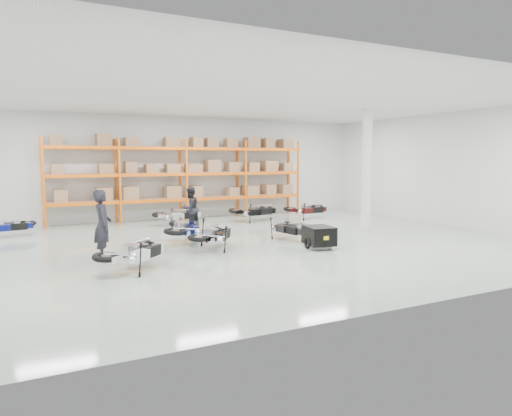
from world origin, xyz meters
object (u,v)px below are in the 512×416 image
moto_back_b (179,212)px  person_left (103,225)px  person_back (190,208)px  moto_back_d (307,207)px  moto_silver_left (134,247)px  moto_black_far_left (214,231)px  moto_back_a (8,223)px  trailer (319,236)px  moto_touring_right (291,224)px  moto_back_c (255,208)px  moto_blue_centre (185,224)px

moto_back_b → person_left: person_left is taller
person_back → moto_back_d: bearing=158.3°
moto_silver_left → moto_black_far_left: 3.07m
moto_back_b → moto_black_far_left: bearing=168.7°
moto_back_a → moto_back_b: moto_back_b is taller
trailer → moto_back_a: size_ratio=1.02×
moto_touring_right → person_back: person_back is taller
trailer → moto_back_c: (0.92, 6.23, 0.19)m
moto_back_c → person_left: person_left is taller
moto_touring_right → moto_back_b: size_ratio=0.96×
moto_back_b → moto_back_c: moto_back_c is taller
moto_back_c → person_left: (-6.90, -5.02, 0.36)m
moto_black_far_left → moto_back_d: (6.21, 4.61, 0.00)m
moto_black_far_left → moto_back_d: bearing=-104.7°
moto_touring_right → person_left: person_left is taller
moto_back_c → moto_touring_right: bearing=163.2°
moto_back_c → person_left: size_ratio=1.01×
moto_back_b → person_back: bearing=177.2°
trailer → person_left: (-5.98, 1.22, 0.55)m
trailer → moto_back_a: (-8.39, 6.41, 0.10)m
moto_blue_centre → moto_black_far_left: moto_blue_centre is taller
moto_blue_centre → moto_silver_left: size_ratio=1.10×
moto_back_b → person_left: (-3.65, -5.30, 0.39)m
moto_touring_right → moto_back_a: 9.67m
moto_back_c → person_back: 3.34m
moto_blue_centre → person_left: size_ratio=1.08×
moto_back_a → person_back: person_back is taller
moto_back_b → person_left: bearing=139.7°
moto_black_far_left → moto_back_a: moto_black_far_left is taller
moto_back_b → moto_silver_left: bearing=149.4°
moto_back_d → person_back: (-5.63, -0.64, 0.26)m
trailer → moto_back_c: moto_back_c is taller
moto_back_a → person_left: size_ratio=0.84×
moto_silver_left → moto_touring_right: size_ratio=1.08×
moto_silver_left → moto_back_c: size_ratio=0.97×
moto_back_b → moto_back_c: 3.26m
moto_touring_right → trailer: moto_touring_right is taller
moto_back_a → moto_back_d: size_ratio=0.87×
moto_back_b → person_back: size_ratio=1.09×
moto_touring_right → moto_silver_left: bearing=-167.9°
moto_blue_centre → moto_touring_right: (3.31, -0.97, -0.10)m
person_back → moto_touring_right: bearing=93.6°
moto_silver_left → person_left: person_left is taller
moto_blue_centre → moto_black_far_left: bearing=131.2°
moto_back_a → moto_back_b: size_ratio=0.89×
moto_back_b → person_left: size_ratio=0.95×
moto_touring_right → person_back: (-2.27, 3.65, 0.29)m
moto_back_a → person_left: person_left is taller
moto_back_c → person_back: (-3.18, -0.98, 0.23)m
moto_blue_centre → moto_back_c: moto_blue_centre is taller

